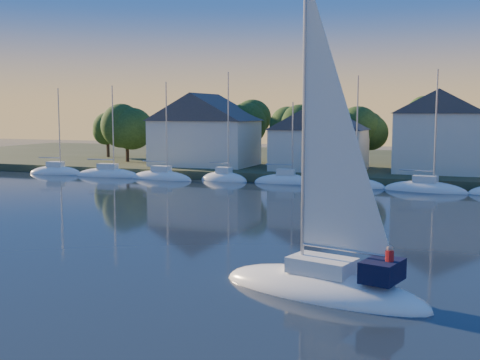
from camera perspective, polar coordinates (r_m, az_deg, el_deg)
The scene contains 8 objects.
shoreline_land at distance 92.08m, azimuth 13.77°, elevation 1.19°, with size 160.00×50.00×2.00m, color #333D23.
wooden_dock at distance 69.44m, azimuth 11.35°, elevation -0.42°, with size 120.00×3.00×1.00m, color brown.
clubhouse_west at distance 81.25m, azimuth -3.35°, elevation 4.88°, with size 13.65×9.45×9.64m.
clubhouse_centre at distance 75.12m, azimuth 7.56°, elevation 4.10°, with size 11.55×8.40×8.08m.
clubhouse_east at distance 75.11m, azimuth 18.40°, elevation 4.48°, with size 10.50×8.40×9.80m.
tree_line at distance 79.57m, azimuth 14.23°, elevation 5.56°, with size 93.40×5.40×8.90m.
moored_fleet at distance 66.50m, azimuth 10.91°, elevation -0.62°, with size 87.50×2.40×12.05m.
hero_sailboat at distance 27.75m, azimuth 8.04°, elevation -9.37°, with size 10.73×5.76×15.69m.
Camera 1 is at (11.49, -15.99, 8.19)m, focal length 45.00 mm.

